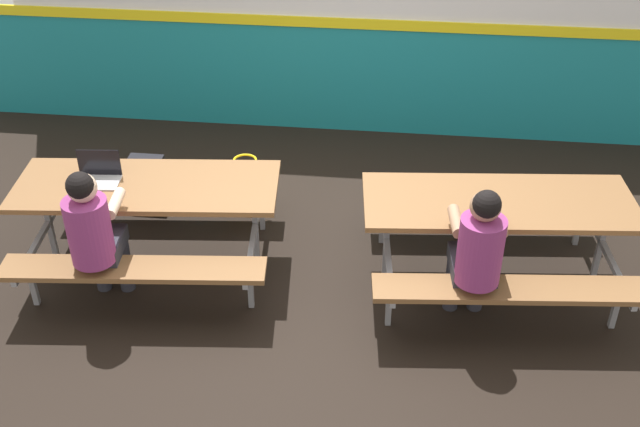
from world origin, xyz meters
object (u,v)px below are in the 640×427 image
Objects in this scene: student_nearer at (93,230)px; backpack_dark at (148,180)px; student_further at (477,249)px; tote_bag_bright at (246,183)px; picnic_table_right at (497,219)px; picnic_table_left at (149,202)px; laptop_silver at (98,175)px.

backpack_dark is at bearing 95.00° from student_nearer.
tote_bag_bright is (-1.88, 1.50, -0.51)m from student_further.
student_further is 2.81× the size of tote_bag_bright.
student_further reaches higher than picnic_table_right.
picnic_table_left is 5.94× the size of laptop_silver.
picnic_table_right is 0.62m from student_further.
laptop_silver is at bearing 105.83° from student_nearer.
student_nearer is at bearing -178.39° from student_further.
laptop_silver is (-2.77, 0.51, 0.08)m from student_further.
picnic_table_right is 1.67× the size of student_nearer.
laptop_silver is at bearing -178.66° from picnic_table_right.
student_further is 3.56× the size of laptop_silver.
picnic_table_left is at bearing -0.46° from laptop_silver.
picnic_table_right is 4.58× the size of backpack_dark.
laptop_silver reaches higher than backpack_dark.
picnic_table_left is 1.67× the size of student_nearer.
student_nearer reaches higher than picnic_table_right.
student_nearer is at bearing -74.17° from laptop_silver.
backpack_dark is at bearing 87.67° from laptop_silver.
laptop_silver is 1.46m from tote_bag_bright.
student_nearer reaches higher than laptop_silver.
student_nearer is 3.56× the size of laptop_silver.
picnic_table_left reaches higher than tote_bag_bright.
student_further reaches higher than tote_bag_bright.
backpack_dark is (-0.13, 1.47, -0.49)m from student_nearer.
student_nearer is at bearing -114.93° from tote_bag_bright.
picnic_table_right is at bearing 72.25° from student_further.
student_further is (2.41, -0.50, 0.13)m from picnic_table_left.
picnic_table_left is 1.19m from tote_bag_bright.
tote_bag_bright is at bearing 47.87° from laptop_silver.
student_nearer is 2.81× the size of tote_bag_bright.
student_nearer is 0.61m from laptop_silver.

